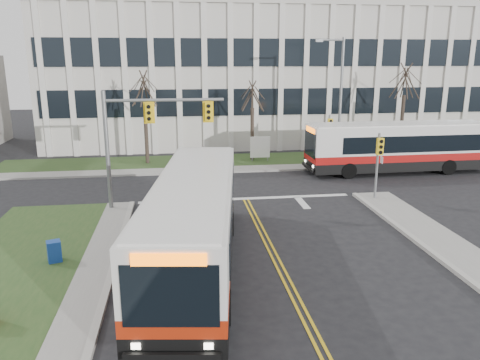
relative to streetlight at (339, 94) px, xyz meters
The scene contains 16 objects.
ground 18.81m from the streetlight, 116.37° to the right, with size 120.00×120.00×0.00m, color black.
sidewalk_west 26.49m from the streetlight, 125.34° to the right, with size 1.20×26.00×0.14m, color #9E9B93.
sidewalk_cross 6.04m from the streetlight, 161.74° to the right, with size 44.00×1.60×0.14m, color #9E9B93.
building_lawn 6.23m from the streetlight, 149.29° to the left, with size 44.00×5.00×0.12m, color #2A481F.
office_building 14.15m from the streetlight, 102.38° to the left, with size 40.00×16.00×12.00m, color beige.
mast_arm_signal 16.39m from the streetlight, 146.49° to the right, with size 6.11×0.38×6.20m.
signal_pole_near 9.72m from the streetlight, 95.10° to the right, with size 0.34×0.39×3.80m.
signal_pole_far 2.93m from the streetlight, 136.05° to the right, with size 0.34×0.39×3.80m.
streetlight is the anchor object (origin of this frame).
directory_sign 6.96m from the streetlight, 166.77° to the left, with size 1.50×0.12×2.00m.
tree_left 14.15m from the streetlight, behind, with size 1.80×1.80×7.70m.
tree_mid 6.36m from the streetlight, 161.65° to the left, with size 1.80×1.80×6.82m.
tree_right 6.28m from the streetlight, 16.78° to the left, with size 1.80×1.80×8.25m.
bus_main 20.27m from the streetlight, 124.15° to the right, with size 2.77×12.77×3.41m, color silver, non-canonical shape.
bus_cross 5.75m from the streetlight, 41.57° to the right, with size 2.74×12.64×3.37m, color silver, non-canonical shape.
newspaper_box_blue 23.30m from the streetlight, 136.76° to the right, with size 0.50×0.45×0.95m, color #153C95.
Camera 1 is at (-3.74, -17.00, 7.76)m, focal length 35.00 mm.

